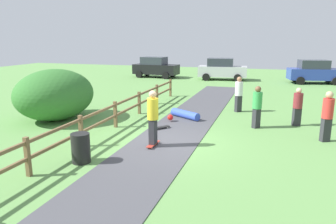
{
  "coord_description": "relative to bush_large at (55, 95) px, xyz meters",
  "views": [
    {
      "loc": [
        3.46,
        -10.43,
        3.65
      ],
      "look_at": [
        -0.05,
        0.52,
        1.0
      ],
      "focal_mm": 34.39,
      "sensor_mm": 36.0,
      "label": 1
    }
  ],
  "objects": [
    {
      "name": "wooden_fence",
      "position": [
        3.23,
        -1.7,
        -0.48
      ],
      "size": [
        0.12,
        18.12,
        1.1
      ],
      "color": "brown",
      "rests_on": "ground_plane"
    },
    {
      "name": "parked_car_silver",
      "position": [
        5.12,
        16.56,
        -0.19
      ],
      "size": [
        4.33,
        2.28,
        1.92
      ],
      "color": "#B7B7BC",
      "rests_on": "ground_plane"
    },
    {
      "name": "bystander_red",
      "position": [
        11.3,
        0.18,
        -0.13
      ],
      "size": [
        0.52,
        0.52,
        1.84
      ],
      "color": "#2D2D33",
      "rests_on": "ground_plane"
    },
    {
      "name": "asphalt_path",
      "position": [
        5.83,
        -1.7,
        -1.14
      ],
      "size": [
        2.4,
        28.0,
        0.02
      ],
      "primitive_type": "cube",
      "color": "#47474C",
      "rests_on": "ground_plane"
    },
    {
      "name": "skater_fallen",
      "position": [
        5.59,
        1.86,
        -0.95
      ],
      "size": [
        1.55,
        1.48,
        0.36
      ],
      "color": "blue",
      "rests_on": "asphalt_path"
    },
    {
      "name": "bystander_maroon",
      "position": [
        10.46,
        2.16,
        -0.25
      ],
      "size": [
        0.51,
        0.51,
        1.63
      ],
      "color": "#2D2D33",
      "rests_on": "ground_plane"
    },
    {
      "name": "parked_car_black",
      "position": [
        -1.14,
        16.57,
        -0.19
      ],
      "size": [
        4.32,
        2.25,
        1.92
      ],
      "color": "black",
      "rests_on": "ground_plane"
    },
    {
      "name": "bush_large",
      "position": [
        0.0,
        0.0,
        0.0
      ],
      "size": [
        3.27,
        3.92,
        2.3
      ],
      "primitive_type": "ellipsoid",
      "color": "#33702D",
      "rests_on": "ground_plane"
    },
    {
      "name": "skater_riding",
      "position": [
        5.59,
        -2.26,
        -0.04
      ],
      "size": [
        0.39,
        0.81,
        1.93
      ],
      "color": "#B23326",
      "rests_on": "asphalt_path"
    },
    {
      "name": "skateboard_loose",
      "position": [
        5.14,
        -0.16,
        -1.06
      ],
      "size": [
        0.67,
        0.74,
        0.08
      ],
      "color": "black",
      "rests_on": "asphalt_path"
    },
    {
      "name": "parked_car_blue",
      "position": [
        12.69,
        16.56,
        -0.19
      ],
      "size": [
        4.44,
        2.58,
        1.92
      ],
      "color": "#283D99",
      "rests_on": "ground_plane"
    },
    {
      "name": "trash_bin",
      "position": [
        4.03,
        -4.26,
        -0.7
      ],
      "size": [
        0.56,
        0.56,
        0.9
      ],
      "primitive_type": "cylinder",
      "color": "black",
      "rests_on": "ground_plane"
    },
    {
      "name": "bystander_white",
      "position": [
        7.82,
        4.11,
        -0.16
      ],
      "size": [
        0.54,
        0.54,
        1.78
      ],
      "color": "#2D2D33",
      "rests_on": "ground_plane"
    },
    {
      "name": "bystander_green",
      "position": [
        8.84,
        1.29,
        -0.18
      ],
      "size": [
        0.53,
        0.53,
        1.75
      ],
      "color": "#2D2D33",
      "rests_on": "ground_plane"
    },
    {
      "name": "ground_plane",
      "position": [
        5.83,
        -1.7,
        -1.15
      ],
      "size": [
        60.0,
        60.0,
        0.0
      ],
      "primitive_type": "plane",
      "color": "#60934C"
    }
  ]
}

